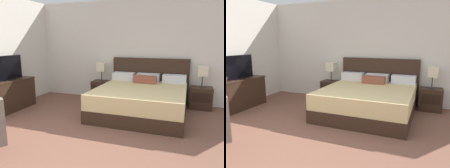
# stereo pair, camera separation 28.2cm
# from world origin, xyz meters

# --- Properties ---
(wall_back) EXTENTS (6.85, 0.06, 2.73)m
(wall_back) POSITION_xyz_m (0.00, 3.65, 1.37)
(wall_back) COLOR silver
(wall_back) RESTS_ON ground
(bed) EXTENTS (2.03, 2.14, 1.19)m
(bed) POSITION_xyz_m (0.43, 2.58, 0.33)
(bed) COLOR #332116
(bed) RESTS_ON ground
(nightstand_left) EXTENTS (0.51, 0.40, 0.54)m
(nightstand_left) POSITION_xyz_m (-0.87, 3.36, 0.27)
(nightstand_left) COLOR #332116
(nightstand_left) RESTS_ON ground
(nightstand_right) EXTENTS (0.51, 0.40, 0.54)m
(nightstand_right) POSITION_xyz_m (1.74, 3.36, 0.27)
(nightstand_right) COLOR #332116
(nightstand_right) RESTS_ON ground
(table_lamp_left) EXTENTS (0.23, 0.23, 0.51)m
(table_lamp_left) POSITION_xyz_m (-0.87, 3.36, 0.92)
(table_lamp_left) COLOR #332D28
(table_lamp_left) RESTS_ON nightstand_left
(table_lamp_right) EXTENTS (0.23, 0.23, 0.51)m
(table_lamp_right) POSITION_xyz_m (1.74, 3.36, 0.92)
(table_lamp_right) COLOR #332D28
(table_lamp_right) RESTS_ON nightstand_right
(dresser) EXTENTS (0.47, 1.37, 0.73)m
(dresser) POSITION_xyz_m (-2.57, 1.69, 0.38)
(dresser) COLOR #332116
(dresser) RESTS_ON ground
(tv) EXTENTS (0.18, 0.87, 0.57)m
(tv) POSITION_xyz_m (-2.56, 1.72, 1.01)
(tv) COLOR black
(tv) RESTS_ON dresser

